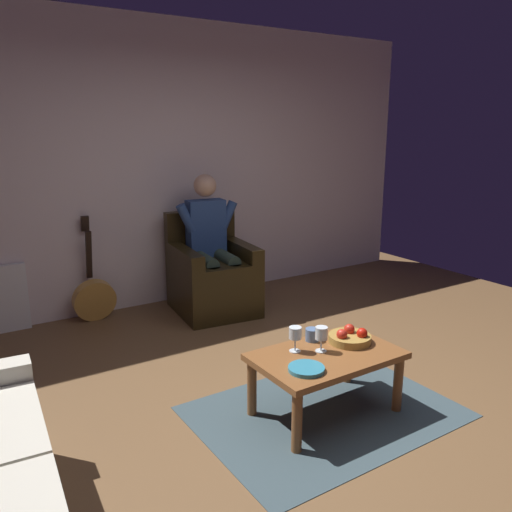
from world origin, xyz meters
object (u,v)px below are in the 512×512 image
object	(u,v)px
armchair	(212,277)
fruit_bowl	(350,337)
wine_glass_near	(321,335)
guitar	(94,297)
person_seated	(211,239)
candle_jar	(312,335)
coffee_table	(326,362)
wine_glass_far	(295,334)
decorative_dish	(306,369)

from	to	relation	value
armchair	fruit_bowl	distance (m)	2.03
armchair	wine_glass_near	bearing A→B (deg)	87.82
guitar	wine_glass_near	distance (m)	2.51
person_seated	candle_jar	bearing A→B (deg)	88.85
coffee_table	guitar	xyz separation A→B (m)	(0.77, -2.42, -0.12)
fruit_bowl	candle_jar	xyz separation A→B (m)	(0.19, -0.15, 0.01)
fruit_bowl	coffee_table	bearing A→B (deg)	11.56
wine_glass_far	candle_jar	xyz separation A→B (m)	(-0.20, -0.08, -0.07)
wine_glass_far	guitar	bearing A→B (deg)	-75.01
coffee_table	decorative_dish	size ratio (longest dim) A/B	4.29
armchair	guitar	world-z (taller)	guitar
wine_glass_near	decorative_dish	world-z (taller)	wine_glass_near
fruit_bowl	wine_glass_far	bearing A→B (deg)	-11.33
coffee_table	fruit_bowl	distance (m)	0.26
armchair	candle_jar	world-z (taller)	armchair
guitar	fruit_bowl	size ratio (longest dim) A/B	3.56
wine_glass_near	candle_jar	bearing A→B (deg)	-109.87
coffee_table	candle_jar	distance (m)	0.23
guitar	armchair	bearing A→B (deg)	161.87
wine_glass_far	decorative_dish	bearing A→B (deg)	67.52
wine_glass_near	decorative_dish	distance (m)	0.30
guitar	candle_jar	size ratio (longest dim) A/B	11.03
person_seated	coffee_table	world-z (taller)	person_seated
guitar	candle_jar	world-z (taller)	guitar
wine_glass_near	coffee_table	bearing A→B (deg)	110.25
coffee_table	decorative_dish	xyz separation A→B (m)	(0.25, 0.12, 0.07)
wine_glass_near	fruit_bowl	world-z (taller)	wine_glass_near
coffee_table	wine_glass_far	xyz separation A→B (m)	(0.15, -0.13, 0.17)
guitar	wine_glass_near	xyz separation A→B (m)	(-0.75, 2.38, 0.29)
wine_glass_far	fruit_bowl	size ratio (longest dim) A/B	0.59
guitar	wine_glass_near	bearing A→B (deg)	107.50
guitar	wine_glass_near	world-z (taller)	guitar
person_seated	fruit_bowl	size ratio (longest dim) A/B	4.83
armchair	wine_glass_far	world-z (taller)	armchair
fruit_bowl	wine_glass_near	bearing A→B (deg)	2.17
wine_glass_far	fruit_bowl	bearing A→B (deg)	168.67
wine_glass_near	fruit_bowl	size ratio (longest dim) A/B	0.59
wine_glass_near	guitar	bearing A→B (deg)	-72.50
armchair	person_seated	distance (m)	0.38
decorative_dish	wine_glass_near	bearing A→B (deg)	-146.06
coffee_table	wine_glass_near	distance (m)	0.18
coffee_table	wine_glass_far	bearing A→B (deg)	-39.71
person_seated	fruit_bowl	xyz separation A→B (m)	(0.06, 2.04, -0.27)
wine_glass_far	armchair	bearing A→B (deg)	-102.80
wine_glass_far	decorative_dish	distance (m)	0.29
wine_glass_far	fruit_bowl	xyz separation A→B (m)	(-0.39, 0.08, -0.08)
wine_glass_far	wine_glass_near	bearing A→B (deg)	147.59
wine_glass_near	candle_jar	xyz separation A→B (m)	(-0.06, -0.16, -0.07)
coffee_table	fruit_bowl	xyz separation A→B (m)	(-0.23, -0.05, 0.10)
candle_jar	guitar	bearing A→B (deg)	-69.95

